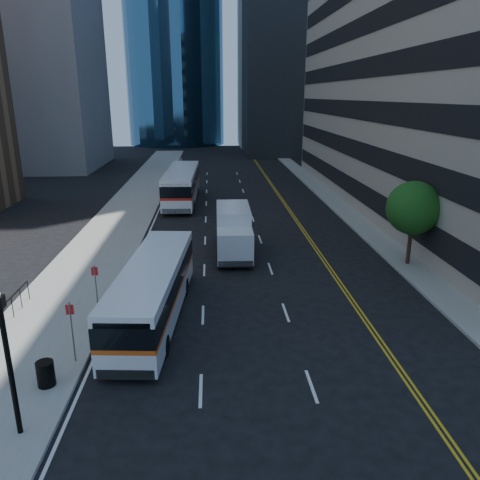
# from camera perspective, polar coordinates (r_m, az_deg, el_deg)

# --- Properties ---
(ground) EXTENTS (160.00, 160.00, 0.00)m
(ground) POSITION_cam_1_polar(r_m,az_deg,el_deg) (21.17, 5.08, -11.21)
(ground) COLOR black
(ground) RESTS_ON ground
(sidewalk_west) EXTENTS (5.00, 90.00, 0.15)m
(sidewalk_west) POSITION_cam_1_polar(r_m,az_deg,el_deg) (45.15, -13.09, 4.03)
(sidewalk_west) COLOR gray
(sidewalk_west) RESTS_ON ground
(sidewalk_east) EXTENTS (2.00, 90.00, 0.15)m
(sidewalk_east) POSITION_cam_1_polar(r_m,az_deg,el_deg) (46.11, 11.62, 4.40)
(sidewalk_east) COLOR gray
(sidewalk_east) RESTS_ON ground
(midrise_west) EXTENTS (18.00, 18.00, 35.00)m
(midrise_west) POSITION_cam_1_polar(r_m,az_deg,el_deg) (75.06, -24.85, 21.49)
(midrise_west) COLOR gray
(midrise_west) RESTS_ON ground
(street_tree) EXTENTS (3.20, 3.20, 5.10)m
(street_tree) POSITION_cam_1_polar(r_m,az_deg,el_deg) (29.69, 20.39, 3.67)
(street_tree) COLOR #332114
(street_tree) RESTS_ON sidewalk_east
(lamp_post) EXTENTS (0.28, 0.28, 4.56)m
(lamp_post) POSITION_cam_1_polar(r_m,az_deg,el_deg) (15.60, -26.41, -12.82)
(lamp_post) COLOR black
(lamp_post) RESTS_ON sidewalk_west
(bus_front) EXTENTS (3.23, 10.86, 2.76)m
(bus_front) POSITION_cam_1_polar(r_m,az_deg,el_deg) (22.01, -10.52, -5.95)
(bus_front) COLOR white
(bus_front) RESTS_ON ground
(bus_rear) EXTENTS (3.06, 12.48, 3.20)m
(bus_rear) POSITION_cam_1_polar(r_m,az_deg,el_deg) (46.09, -7.09, 6.74)
(bus_rear) COLOR white
(bus_rear) RESTS_ON ground
(box_truck) EXTENTS (2.25, 6.35, 3.03)m
(box_truck) POSITION_cam_1_polar(r_m,az_deg,el_deg) (30.44, -0.78, 1.11)
(box_truck) COLOR silver
(box_truck) RESTS_ON ground
(trash_can) EXTENTS (0.80, 0.80, 0.93)m
(trash_can) POSITION_cam_1_polar(r_m,az_deg,el_deg) (18.58, -22.61, -14.81)
(trash_can) COLOR black
(trash_can) RESTS_ON sidewalk_west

